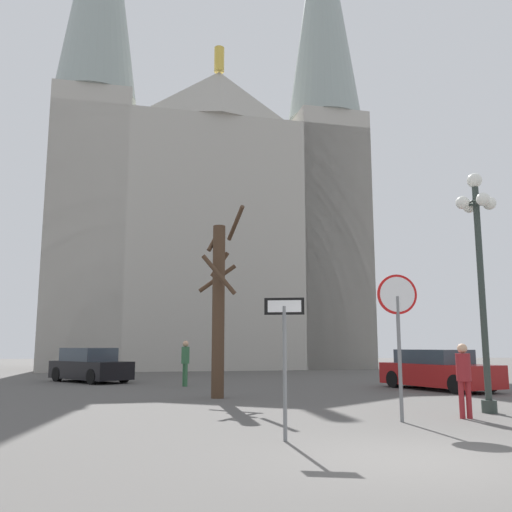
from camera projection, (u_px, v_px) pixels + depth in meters
The scene contains 10 objects.
ground_plane at pixel (428, 460), 7.84m from camera, with size 120.00×120.00×0.00m, color #514F4C.
cathedral at pixel (210, 199), 40.74m from camera, with size 23.04×14.57×38.86m.
stop_sign at pixel (398, 316), 12.06m from camera, with size 0.88×0.08×3.16m.
one_way_arrow_sign at pixel (285, 346), 9.63m from camera, with size 0.69×0.19×2.44m.
street_lamp at pixel (479, 253), 13.90m from camera, with size 1.06×1.06×5.99m.
bare_tree at pixel (219, 303), 17.42m from camera, with size 1.46×1.36×6.05m.
parked_car_near_red at pixel (437, 371), 20.21m from camera, with size 3.28×4.91×1.45m.
parked_car_far_black at pixel (90, 366), 24.39m from camera, with size 4.10×4.23×1.49m.
pedestrian_walking at pixel (464, 373), 12.41m from camera, with size 0.32×0.32×1.65m.
pedestrian_standing at pixel (185, 358), 21.88m from camera, with size 0.32×0.32×1.79m.
Camera 1 is at (-3.20, -7.94, 1.62)m, focal length 38.72 mm.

